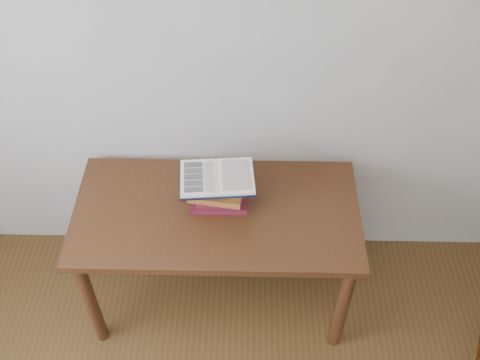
{
  "coord_description": "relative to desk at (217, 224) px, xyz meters",
  "views": [
    {
      "loc": [
        0.17,
        -0.24,
        2.63
      ],
      "look_at": [
        0.14,
        1.39,
        0.89
      ],
      "focal_mm": 42.0,
      "sensor_mm": 36.0,
      "label": 1
    }
  ],
  "objects": [
    {
      "name": "book_stack",
      "position": [
        0.01,
        0.06,
        0.19
      ],
      "size": [
        0.26,
        0.2,
        0.18
      ],
      "color": "maroon",
      "rests_on": "desk"
    },
    {
      "name": "open_book",
      "position": [
        0.01,
        0.03,
        0.29
      ],
      "size": [
        0.34,
        0.25,
        0.03
      ],
      "rotation": [
        0.0,
        0.0,
        0.09
      ],
      "color": "black",
      "rests_on": "book_stack"
    },
    {
      "name": "desk",
      "position": [
        0.0,
        0.0,
        0.0
      ],
      "size": [
        1.29,
        0.65,
        0.69
      ],
      "color": "#4C2613",
      "rests_on": "ground"
    }
  ]
}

